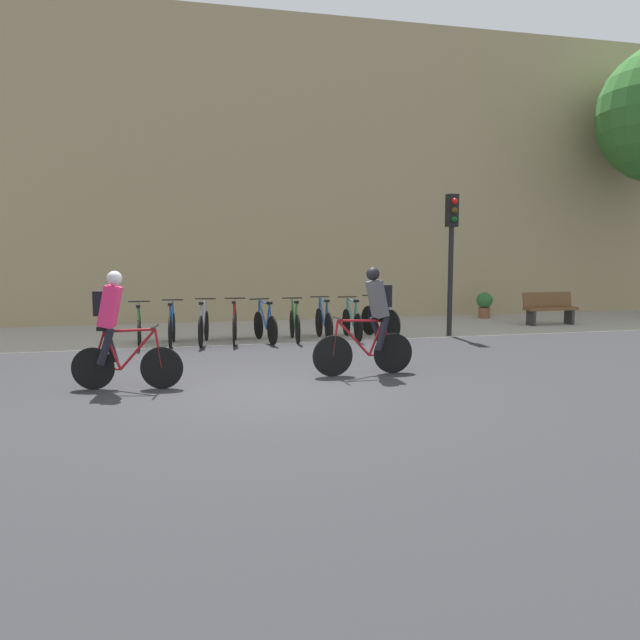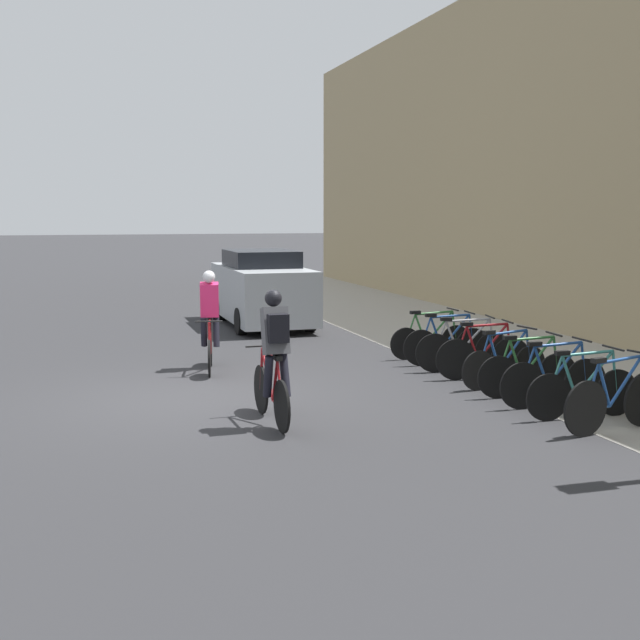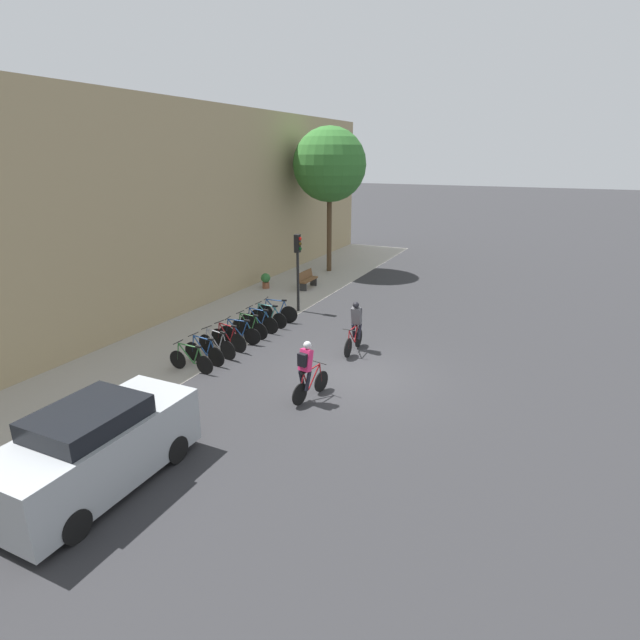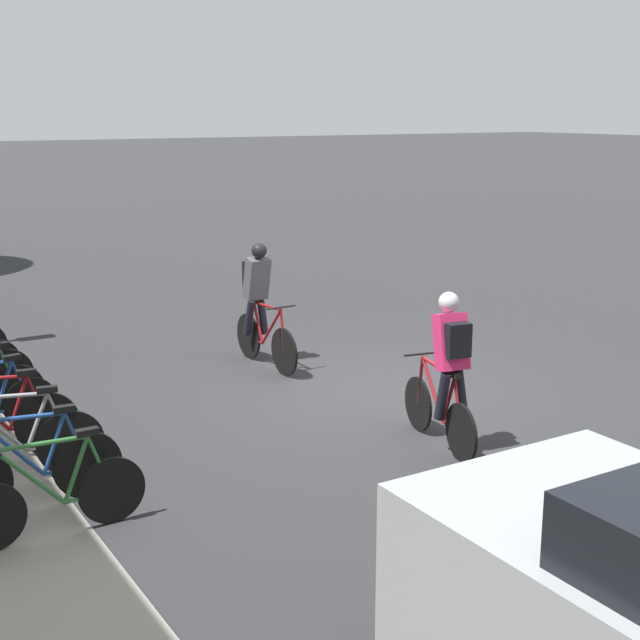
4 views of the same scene
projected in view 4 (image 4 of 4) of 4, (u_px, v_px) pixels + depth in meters
name	position (u px, v px, depth m)	size (l,w,h in m)	color
ground	(378.00, 389.00, 11.84)	(200.00, 200.00, 0.00)	#2B2B2D
cyclist_pink	(448.00, 367.00, 9.50)	(1.61, 0.54, 1.76)	black
cyclist_grey	(259.00, 300.00, 12.80)	(1.73, 0.46, 1.78)	black
parked_bike_0	(53.00, 496.00, 7.66)	(0.46, 1.67, 0.94)	black
parked_bike_1	(33.00, 468.00, 8.22)	(0.46, 1.67, 0.97)	black
parked_bike_2	(15.00, 444.00, 8.78)	(0.48, 1.72, 0.98)	black
parked_bike_3	(0.00, 424.00, 9.34)	(0.46, 1.63, 0.98)	black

